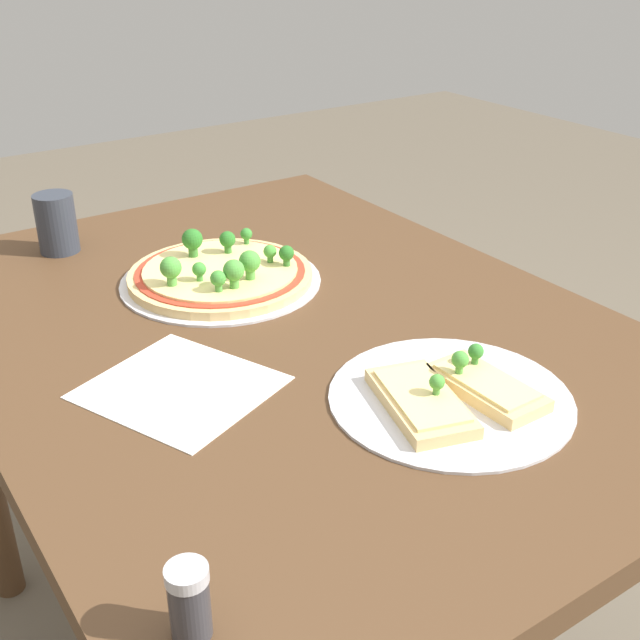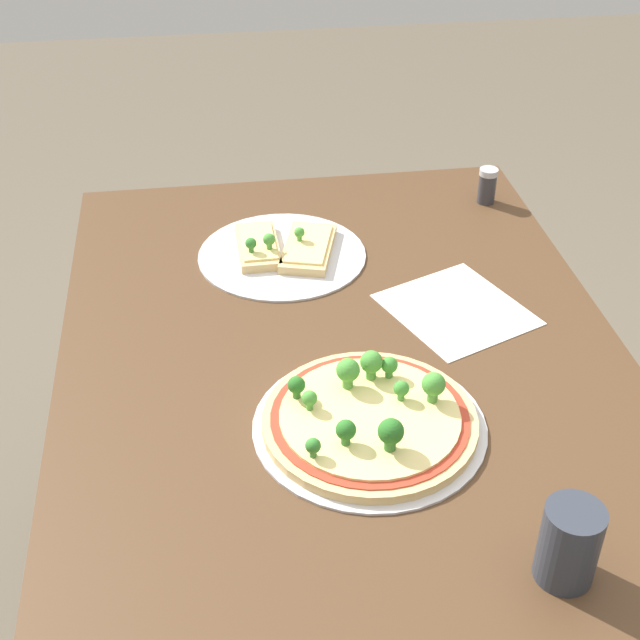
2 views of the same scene
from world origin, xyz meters
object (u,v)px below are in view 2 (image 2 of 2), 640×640
drinking_cup (569,544)px  condiment_shaker (487,185)px  pizza_tray_whole (370,418)px  dining_table (343,402)px  pizza_tray_slice (284,250)px

drinking_cup → condiment_shaker: 0.91m
pizza_tray_whole → condiment_shaker: bearing=150.2°
pizza_tray_whole → condiment_shaker: (-0.61, 0.35, 0.02)m
dining_table → drinking_cup: 0.51m
pizza_tray_slice → drinking_cup: bearing=17.6°
pizza_tray_whole → drinking_cup: size_ratio=3.12×
dining_table → pizza_tray_slice: pizza_tray_slice is taller
pizza_tray_whole → pizza_tray_slice: 0.47m
pizza_tray_slice → condiment_shaker: condiment_shaker is taller
dining_table → pizza_tray_whole: pizza_tray_whole is taller
dining_table → pizza_tray_whole: (0.17, 0.01, 0.12)m
pizza_tray_slice → drinking_cup: (0.75, 0.24, 0.04)m
condiment_shaker → dining_table: bearing=-39.1°
dining_table → pizza_tray_slice: bearing=-168.7°
dining_table → pizza_tray_slice: (-0.30, -0.06, 0.11)m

